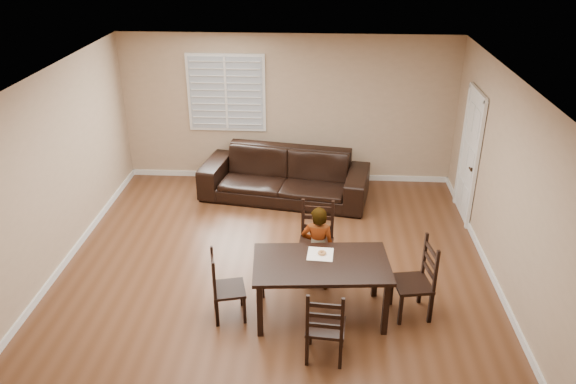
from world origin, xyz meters
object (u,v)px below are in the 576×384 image
(dining_table, at_px, (321,269))
(chair_near, at_px, (317,239))
(chair_far, at_px, (325,332))
(child, at_px, (318,248))
(chair_right, at_px, (422,281))
(donut, at_px, (322,253))
(sofa, at_px, (285,176))
(chair_left, at_px, (220,289))

(dining_table, relative_size, chair_near, 1.63)
(chair_far, distance_m, child, 1.45)
(chair_far, height_order, chair_right, chair_right)
(donut, xyz_separation_m, sofa, (-0.65, 3.06, -0.37))
(chair_left, relative_size, chair_right, 0.89)
(chair_right, distance_m, donut, 1.27)
(chair_right, bearing_deg, chair_near, -135.21)
(chair_left, distance_m, donut, 1.31)
(chair_left, bearing_deg, donut, -90.05)
(chair_far, height_order, sofa, chair_far)
(chair_far, bearing_deg, sofa, -75.49)
(chair_right, relative_size, sofa, 0.36)
(chair_far, bearing_deg, donut, -82.76)
(child, bearing_deg, chair_left, 37.41)
(chair_far, height_order, donut, chair_far)
(chair_far, xyz_separation_m, chair_right, (1.18, 0.96, 0.04))
(chair_near, height_order, chair_right, chair_near)
(chair_far, xyz_separation_m, donut, (-0.04, 1.03, 0.36))
(donut, bearing_deg, dining_table, -91.79)
(dining_table, distance_m, chair_far, 0.89)
(chair_right, height_order, sofa, chair_right)
(chair_near, bearing_deg, chair_left, -130.85)
(chair_left, xyz_separation_m, child, (1.17, 0.70, 0.18))
(chair_far, relative_size, chair_left, 1.03)
(chair_right, xyz_separation_m, donut, (-1.23, 0.07, 0.32))
(chair_near, height_order, donut, chair_near)
(dining_table, distance_m, donut, 0.22)
(chair_left, height_order, chair_right, chair_right)
(chair_right, xyz_separation_m, sofa, (-1.88, 3.14, -0.04))
(chair_near, relative_size, chair_right, 1.01)
(child, xyz_separation_m, sofa, (-0.60, 2.66, -0.18))
(donut, height_order, sofa, sofa)
(dining_table, xyz_separation_m, chair_far, (0.05, -0.85, -0.25))
(chair_far, relative_size, child, 0.78)
(chair_right, bearing_deg, sofa, -158.73)
(chair_near, distance_m, donut, 0.91)
(sofa, bearing_deg, dining_table, -69.21)
(dining_table, height_order, chair_far, chair_far)
(chair_far, relative_size, sofa, 0.33)
(dining_table, bearing_deg, chair_near, 88.93)
(chair_left, distance_m, chair_right, 2.46)
(child, distance_m, sofa, 2.73)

